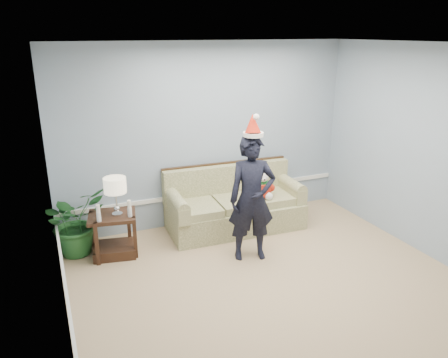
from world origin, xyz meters
name	(u,v)px	position (x,y,z in m)	size (l,w,h in m)	color
room_shell	(298,188)	(0.00, 0.00, 1.35)	(4.54, 5.04, 2.74)	tan
wainscot_trim	(156,242)	(-1.18, 1.18, 0.45)	(4.49, 4.99, 0.06)	white
sofa	(234,206)	(0.25, 2.08, 0.33)	(2.02, 0.94, 0.93)	#4D5629
side_table	(114,239)	(-1.56, 1.91, 0.22)	(0.68, 0.60, 0.58)	#3B2115
table_lamp	(115,187)	(-1.49, 1.86, 0.96)	(0.28, 0.28, 0.51)	silver
candle_pair	(114,211)	(-1.55, 1.75, 0.68)	(0.44, 0.06, 0.22)	silver
houseplant	(75,222)	(-2.00, 2.17, 0.45)	(0.80, 0.70, 0.89)	#235D28
man	(252,199)	(0.08, 1.15, 0.81)	(0.59, 0.39, 1.63)	black
santa_hat	(253,126)	(0.08, 1.16, 1.74)	(0.32, 0.34, 0.29)	white
teddy_bear	(262,187)	(0.62, 1.88, 0.65)	(0.33, 0.35, 0.46)	white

